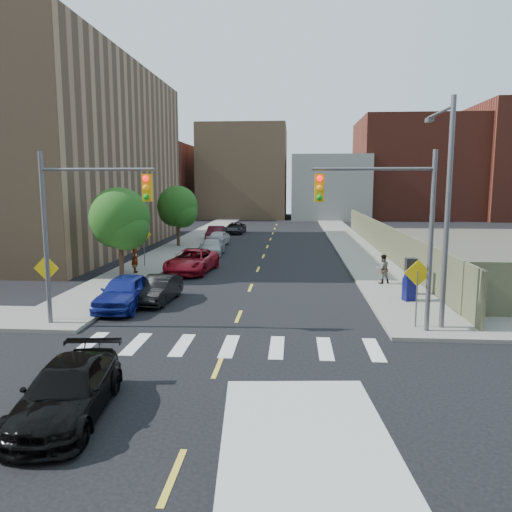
% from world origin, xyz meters
% --- Properties ---
extents(ground, '(160.00, 160.00, 0.00)m').
position_xyz_m(ground, '(0.00, 0.00, 0.00)').
color(ground, black).
rests_on(ground, ground).
extents(sidewalk_nw, '(3.50, 73.00, 0.15)m').
position_xyz_m(sidewalk_nw, '(-7.75, 41.50, 0.07)').
color(sidewalk_nw, gray).
rests_on(sidewalk_nw, ground).
extents(sidewalk_ne, '(3.50, 73.00, 0.15)m').
position_xyz_m(sidewalk_ne, '(7.75, 41.50, 0.07)').
color(sidewalk_ne, gray).
rests_on(sidewalk_ne, ground).
extents(fence_north, '(0.12, 44.00, 2.50)m').
position_xyz_m(fence_north, '(9.60, 28.00, 1.25)').
color(fence_north, '#636647').
rests_on(fence_north, ground).
extents(building_nw, '(22.00, 30.00, 16.00)m').
position_xyz_m(building_nw, '(-22.00, 30.00, 8.00)').
color(building_nw, '#8C6B4C').
rests_on(building_nw, ground).
extents(bg_bldg_west, '(14.00, 18.00, 12.00)m').
position_xyz_m(bg_bldg_west, '(-22.00, 70.00, 6.00)').
color(bg_bldg_west, '#592319').
rests_on(bg_bldg_west, ground).
extents(bg_bldg_midwest, '(14.00, 16.00, 15.00)m').
position_xyz_m(bg_bldg_midwest, '(-6.00, 72.00, 7.50)').
color(bg_bldg_midwest, '#8C6B4C').
rests_on(bg_bldg_midwest, ground).
extents(bg_bldg_center, '(12.00, 16.00, 10.00)m').
position_xyz_m(bg_bldg_center, '(8.00, 70.00, 5.00)').
color(bg_bldg_center, gray).
rests_on(bg_bldg_center, ground).
extents(bg_bldg_east, '(18.00, 18.00, 16.00)m').
position_xyz_m(bg_bldg_east, '(22.00, 72.00, 8.00)').
color(bg_bldg_east, '#592319').
rests_on(bg_bldg_east, ground).
extents(signal_nw, '(4.59, 0.30, 7.00)m').
position_xyz_m(signal_nw, '(-5.98, 6.00, 4.53)').
color(signal_nw, '#59595E').
rests_on(signal_nw, ground).
extents(signal_ne, '(4.59, 0.30, 7.00)m').
position_xyz_m(signal_ne, '(5.98, 6.00, 4.53)').
color(signal_ne, '#59595E').
rests_on(signal_ne, ground).
extents(streetlight_ne, '(0.25, 3.70, 9.00)m').
position_xyz_m(streetlight_ne, '(8.20, 6.90, 5.22)').
color(streetlight_ne, '#59595E').
rests_on(streetlight_ne, ground).
extents(warn_sign_nw, '(1.06, 0.06, 2.83)m').
position_xyz_m(warn_sign_nw, '(-7.80, 6.50, 1.99)').
color(warn_sign_nw, '#59595E').
rests_on(warn_sign_nw, ground).
extents(warn_sign_ne, '(1.06, 0.06, 2.83)m').
position_xyz_m(warn_sign_ne, '(7.20, 6.50, 1.99)').
color(warn_sign_ne, '#59595E').
rests_on(warn_sign_ne, ground).
extents(warn_sign_midwest, '(1.06, 0.06, 2.83)m').
position_xyz_m(warn_sign_midwest, '(-7.80, 20.00, 1.99)').
color(warn_sign_midwest, '#59595E').
rests_on(warn_sign_midwest, ground).
extents(tree_west_near, '(3.66, 3.64, 5.52)m').
position_xyz_m(tree_west_near, '(-8.00, 16.05, 3.48)').
color(tree_west_near, '#332114').
rests_on(tree_west_near, ground).
extents(tree_west_far, '(3.66, 3.64, 5.52)m').
position_xyz_m(tree_west_far, '(-8.00, 31.05, 3.48)').
color(tree_west_far, '#332114').
rests_on(tree_west_far, ground).
extents(parked_car_blue, '(1.91, 4.59, 1.55)m').
position_xyz_m(parked_car_blue, '(-5.43, 9.05, 0.78)').
color(parked_car_blue, navy).
rests_on(parked_car_blue, ground).
extents(parked_car_black, '(1.65, 3.98, 1.28)m').
position_xyz_m(parked_car_black, '(-4.20, 10.34, 0.64)').
color(parked_car_black, black).
rests_on(parked_car_black, ground).
extents(parked_car_red, '(3.05, 5.67, 1.51)m').
position_xyz_m(parked_car_red, '(-4.20, 18.46, 0.76)').
color(parked_car_red, maroon).
rests_on(parked_car_red, ground).
extents(parked_car_silver, '(1.97, 4.58, 1.31)m').
position_xyz_m(parked_car_silver, '(-4.20, 26.48, 0.66)').
color(parked_car_silver, '#989A9F').
rests_on(parked_car_silver, ground).
extents(parked_car_white, '(2.06, 4.26, 1.40)m').
position_xyz_m(parked_car_white, '(-4.61, 32.26, 0.70)').
color(parked_car_white, '#B8B8B8').
rests_on(parked_car_white, ground).
extents(parked_car_maroon, '(1.52, 4.33, 1.43)m').
position_xyz_m(parked_car_maroon, '(-5.50, 36.69, 0.71)').
color(parked_car_maroon, '#3C0C14').
rests_on(parked_car_maroon, ground).
extents(parked_car_grey, '(2.28, 4.61, 1.26)m').
position_xyz_m(parked_car_grey, '(-4.34, 43.61, 0.63)').
color(parked_car_grey, black).
rests_on(parked_car_grey, ground).
extents(black_sedan, '(2.36, 4.84, 1.36)m').
position_xyz_m(black_sedan, '(-3.20, -1.68, 0.68)').
color(black_sedan, black).
rests_on(black_sedan, ground).
extents(mailbox, '(0.69, 0.60, 1.41)m').
position_xyz_m(mailbox, '(7.97, 10.98, 0.83)').
color(mailbox, '#0D0F4E').
rests_on(mailbox, sidewalk_ne).
extents(payphone, '(0.58, 0.48, 1.85)m').
position_xyz_m(payphone, '(8.33, 12.47, 1.07)').
color(payphone, black).
rests_on(payphone, sidewalk_ne).
extents(pedestrian_west, '(0.60, 0.78, 1.92)m').
position_xyz_m(pedestrian_west, '(-7.59, 17.38, 1.11)').
color(pedestrian_west, gray).
rests_on(pedestrian_west, sidewalk_nw).
extents(pedestrian_east, '(0.96, 0.85, 1.65)m').
position_xyz_m(pedestrian_east, '(7.39, 15.10, 0.97)').
color(pedestrian_east, gray).
rests_on(pedestrian_east, sidewalk_ne).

